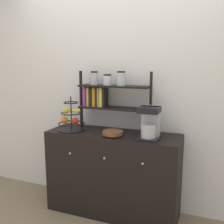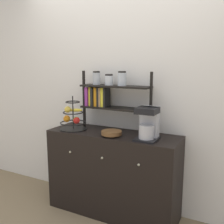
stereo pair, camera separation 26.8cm
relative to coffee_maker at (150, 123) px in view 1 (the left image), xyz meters
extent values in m
plane|color=#847051|center=(-0.40, -0.18, -1.05)|extent=(12.00, 12.00, 0.00)
cube|color=silver|center=(-0.40, 0.32, 0.25)|extent=(7.00, 0.05, 2.60)
cube|color=black|center=(-0.40, 0.05, -0.60)|extent=(1.40, 0.45, 0.89)
sphere|color=#B2AD8C|center=(-0.78, -0.18, -0.35)|extent=(0.02, 0.02, 0.02)
sphere|color=#B2AD8C|center=(-0.40, -0.18, -0.35)|extent=(0.02, 0.02, 0.02)
sphere|color=#B2AD8C|center=(-0.01, -0.18, -0.35)|extent=(0.02, 0.02, 0.02)
cube|color=black|center=(0.00, -0.02, -0.15)|extent=(0.20, 0.23, 0.02)
cube|color=#B7B7BC|center=(0.00, 0.04, 0.01)|extent=(0.17, 0.09, 0.29)
cylinder|color=#B7B7BC|center=(0.00, -0.04, -0.07)|extent=(0.14, 0.14, 0.13)
cube|color=black|center=(0.00, -0.03, 0.13)|extent=(0.19, 0.19, 0.06)
cylinder|color=black|center=(-0.85, -0.01, -0.15)|extent=(0.29, 0.29, 0.01)
cylinder|color=black|center=(-0.85, -0.01, 0.03)|extent=(0.01, 0.01, 0.36)
torus|color=black|center=(-0.85, -0.01, -0.08)|extent=(0.29, 0.29, 0.01)
torus|color=black|center=(-0.85, -0.01, 0.03)|extent=(0.22, 0.22, 0.01)
torus|color=black|center=(-0.85, -0.01, 0.15)|extent=(0.16, 0.16, 0.01)
sphere|color=red|center=(-0.79, -0.04, -0.04)|extent=(0.07, 0.07, 0.07)
sphere|color=#6BAD33|center=(-0.81, -0.02, -0.04)|extent=(0.07, 0.07, 0.07)
sphere|color=orange|center=(-0.94, -0.02, -0.04)|extent=(0.08, 0.08, 0.08)
ellipsoid|color=yellow|center=(-0.84, 0.01, 0.06)|extent=(0.15, 0.09, 0.04)
sphere|color=gold|center=(-0.89, -0.05, 0.07)|extent=(0.07, 0.07, 0.07)
cylinder|color=brown|center=(-0.36, -0.06, -0.15)|extent=(0.11, 0.11, 0.02)
cylinder|color=brown|center=(-0.36, -0.06, -0.12)|extent=(0.21, 0.21, 0.04)
cube|color=black|center=(-0.83, 0.18, 0.16)|extent=(0.02, 0.02, 0.63)
cube|color=black|center=(-0.04, 0.18, 0.16)|extent=(0.02, 0.02, 0.63)
cube|color=black|center=(-0.44, 0.18, 0.09)|extent=(0.77, 0.20, 0.02)
cube|color=black|center=(-0.44, 0.18, 0.32)|extent=(0.77, 0.20, 0.02)
cube|color=#8C338C|center=(-0.76, 0.18, 0.20)|extent=(0.03, 0.16, 0.21)
cube|color=yellow|center=(-0.72, 0.18, 0.20)|extent=(0.03, 0.13, 0.21)
cube|color=black|center=(-0.69, 0.18, 0.19)|extent=(0.03, 0.16, 0.20)
cube|color=orange|center=(-0.65, 0.18, 0.20)|extent=(0.03, 0.12, 0.21)
cube|color=black|center=(-0.62, 0.18, 0.20)|extent=(0.02, 0.13, 0.21)
cube|color=tan|center=(-0.60, 0.18, 0.20)|extent=(0.02, 0.14, 0.21)
cube|color=yellow|center=(-0.57, 0.18, 0.20)|extent=(0.03, 0.12, 0.21)
cube|color=black|center=(-0.54, 0.18, 0.20)|extent=(0.02, 0.13, 0.21)
cylinder|color=#ADB2B7|center=(-0.67, 0.18, 0.39)|extent=(0.08, 0.08, 0.13)
cylinder|color=black|center=(-0.67, 0.18, 0.47)|extent=(0.08, 0.08, 0.02)
cylinder|color=silver|center=(-0.51, 0.18, 0.38)|extent=(0.09, 0.09, 0.10)
cylinder|color=black|center=(-0.51, 0.18, 0.44)|extent=(0.08, 0.08, 0.02)
cylinder|color=silver|center=(-0.36, 0.18, 0.40)|extent=(0.09, 0.09, 0.13)
cylinder|color=black|center=(-0.36, 0.18, 0.47)|extent=(0.08, 0.08, 0.02)
camera|label=1|loc=(0.56, -2.41, 0.56)|focal=42.00mm
camera|label=2|loc=(0.80, -2.30, 0.56)|focal=42.00mm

